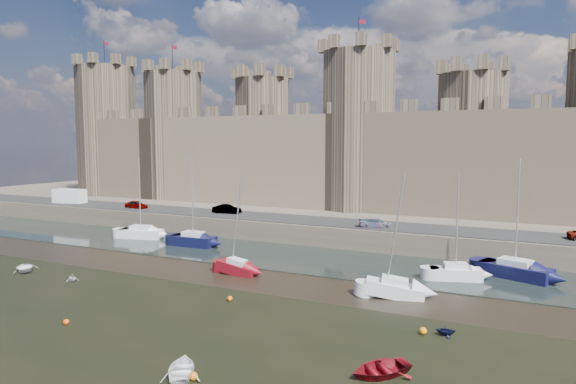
% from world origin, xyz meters
% --- Properties ---
extents(ground, '(160.00, 160.00, 0.00)m').
position_xyz_m(ground, '(0.00, 0.00, 0.00)').
color(ground, black).
rests_on(ground, ground).
extents(seaweed_patch, '(70.00, 34.00, 0.01)m').
position_xyz_m(seaweed_patch, '(0.00, -6.00, 0.01)').
color(seaweed_patch, black).
rests_on(seaweed_patch, ground).
extents(water_channel, '(160.00, 12.00, 0.08)m').
position_xyz_m(water_channel, '(0.00, 24.00, 0.04)').
color(water_channel, black).
rests_on(water_channel, ground).
extents(quay, '(160.00, 60.00, 2.50)m').
position_xyz_m(quay, '(0.00, 60.00, 1.25)').
color(quay, '#4C443A').
rests_on(quay, ground).
extents(road, '(160.00, 7.00, 0.10)m').
position_xyz_m(road, '(0.00, 34.00, 2.55)').
color(road, black).
rests_on(road, quay).
extents(castle, '(108.50, 11.00, 29.00)m').
position_xyz_m(castle, '(-0.64, 48.00, 11.67)').
color(castle, '#42382B').
rests_on(castle, quay).
extents(car_0, '(3.63, 1.47, 1.24)m').
position_xyz_m(car_0, '(-27.45, 33.12, 3.12)').
color(car_0, gray).
rests_on(car_0, quay).
extents(car_1, '(4.15, 1.97, 1.31)m').
position_xyz_m(car_1, '(-12.34, 34.51, 3.16)').
color(car_1, gray).
rests_on(car_1, quay).
extents(car_2, '(4.18, 2.62, 1.13)m').
position_xyz_m(car_2, '(9.62, 32.34, 3.06)').
color(car_2, gray).
rests_on(car_2, quay).
extents(van, '(5.52, 2.80, 2.31)m').
position_xyz_m(van, '(-41.95, 33.50, 3.65)').
color(van, white).
rests_on(van, quay).
extents(sailboat_0, '(5.97, 3.45, 10.49)m').
position_xyz_m(sailboat_0, '(-19.51, 25.16, 0.81)').
color(sailboat_0, silver).
rests_on(sailboat_0, ground).
extents(sailboat_1, '(5.61, 2.37, 11.08)m').
position_xyz_m(sailboat_1, '(-10.39, 24.07, 0.86)').
color(sailboat_1, black).
rests_on(sailboat_1, ground).
extents(sailboat_2, '(4.86, 3.07, 9.80)m').
position_xyz_m(sailboat_2, '(20.04, 22.33, 0.79)').
color(sailboat_2, silver).
rests_on(sailboat_2, ground).
extents(sailboat_3, '(6.71, 4.45, 10.96)m').
position_xyz_m(sailboat_3, '(24.86, 25.44, 0.83)').
color(sailboat_3, black).
rests_on(sailboat_3, ground).
extents(sailboat_4, '(4.03, 1.76, 9.22)m').
position_xyz_m(sailboat_4, '(1.07, 15.52, 0.70)').
color(sailboat_4, maroon).
rests_on(sailboat_4, ground).
extents(sailboat_5, '(5.02, 2.89, 10.18)m').
position_xyz_m(sailboat_5, '(16.34, 15.00, 0.73)').
color(sailboat_5, silver).
rests_on(sailboat_5, ground).
extents(dinghy_2, '(3.33, 3.63, 0.61)m').
position_xyz_m(dinghy_2, '(9.63, -3.92, 0.31)').
color(dinghy_2, silver).
rests_on(dinghy_2, ground).
extents(dinghy_3, '(1.62, 1.51, 0.69)m').
position_xyz_m(dinghy_3, '(-10.84, 6.71, 0.35)').
color(dinghy_3, silver).
rests_on(dinghy_3, ground).
extents(dinghy_4, '(4.16, 4.29, 0.73)m').
position_xyz_m(dinghy_4, '(19.22, 0.79, 0.36)').
color(dinghy_4, maroon).
rests_on(dinghy_4, ground).
extents(dinghy_6, '(3.87, 3.55, 0.66)m').
position_xyz_m(dinghy_6, '(-18.09, 7.36, 0.33)').
color(dinghy_6, silver).
rests_on(dinghy_6, ground).
extents(dinghy_7, '(1.63, 1.54, 0.68)m').
position_xyz_m(dinghy_7, '(21.45, 8.18, 0.34)').
color(dinghy_7, black).
rests_on(dinghy_7, ground).
extents(buoy_1, '(0.42, 0.42, 0.42)m').
position_xyz_m(buoy_1, '(4.92, 8.19, 0.21)').
color(buoy_1, orange).
rests_on(buoy_1, ground).
extents(buoy_2, '(0.46, 0.46, 0.46)m').
position_xyz_m(buoy_2, '(10.51, -4.09, 0.23)').
color(buoy_2, orange).
rests_on(buoy_2, ground).
extents(buoy_3, '(0.49, 0.49, 0.49)m').
position_xyz_m(buoy_3, '(20.09, 7.79, 0.25)').
color(buoy_3, orange).
rests_on(buoy_3, ground).
extents(buoy_4, '(0.41, 0.41, 0.41)m').
position_xyz_m(buoy_4, '(-2.35, -1.23, 0.21)').
color(buoy_4, '#EF4D0A').
rests_on(buoy_4, ground).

